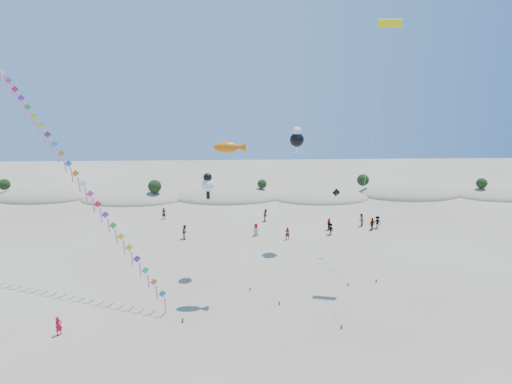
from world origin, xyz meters
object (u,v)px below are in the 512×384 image
(kite_train, at_px, (73,170))
(fish_kite, at_px, (230,148))
(flyer_foreground, at_px, (59,326))
(parafoil_kite, at_px, (389,30))

(kite_train, distance_m, fish_kite, 15.28)
(fish_kite, relative_size, flyer_foreground, 9.19)
(kite_train, height_order, flyer_foreground, kite_train)
(parafoil_kite, relative_size, flyer_foreground, 16.03)
(fish_kite, height_order, flyer_foreground, fish_kite)
(kite_train, distance_m, flyer_foreground, 14.25)
(parafoil_kite, xyz_separation_m, flyer_foreground, (-28.48, -10.83, -23.39))
(kite_train, bearing_deg, fish_kite, -9.13)
(flyer_foreground, bearing_deg, kite_train, 43.39)
(fish_kite, xyz_separation_m, flyer_foreground, (-13.72, -6.96, -13.13))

